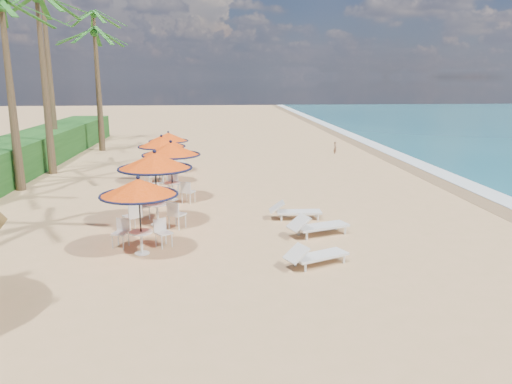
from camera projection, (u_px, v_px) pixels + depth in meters
ground at (312, 254)px, 14.59m from camera, size 160.00×160.00×0.00m
foam_strip at (457, 180)px, 25.04m from camera, size 1.20×140.00×0.04m
wetsand_band at (440, 181)px, 24.97m from camera, size 1.40×140.00×0.02m
station_0 at (139, 194)px, 14.31m from camera, size 2.25×2.25×2.35m
station_1 at (154, 170)px, 17.06m from camera, size 2.56×2.56×2.67m
station_2 at (171, 156)px, 20.67m from camera, size 2.43×2.54×2.54m
station_3 at (161, 148)px, 24.06m from camera, size 2.28×2.28×2.38m
station_4 at (170, 142)px, 27.05m from camera, size 2.15×2.20×2.24m
lounger_near at (314, 255)px, 13.64m from camera, size 1.93×1.31×0.67m
lounger_mid at (316, 225)px, 16.24m from camera, size 2.16×1.30×0.74m
lounger_far at (294, 211)px, 18.15m from camera, size 1.91×0.63×0.68m
palm_3 at (2, 17)px, 21.22m from camera, size 5.00×5.00×8.30m
palm_4 at (38, 8)px, 24.96m from camera, size 5.00×5.00×9.22m
palm_6 at (95, 40)px, 33.59m from camera, size 5.00×5.00×8.25m
palm_7 at (94, 22)px, 38.53m from camera, size 5.00×5.00×10.04m
person at (335, 147)px, 33.50m from camera, size 0.23×0.34×0.90m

